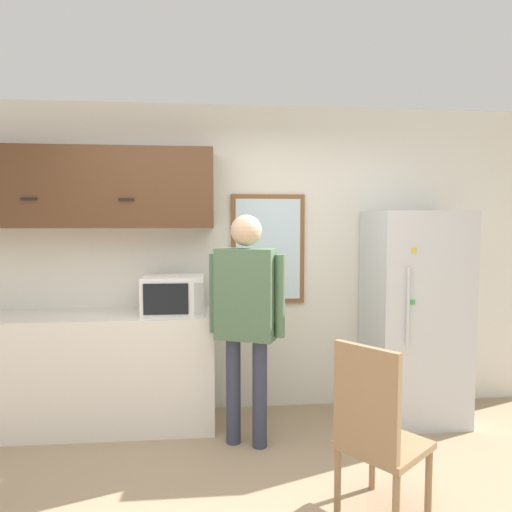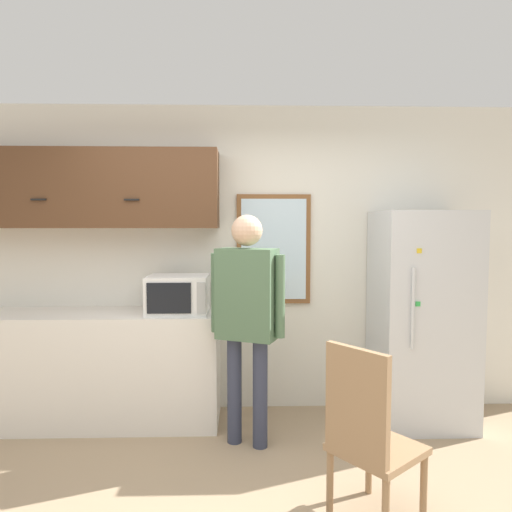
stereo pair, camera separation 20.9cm
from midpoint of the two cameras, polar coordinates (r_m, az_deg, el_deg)
name	(u,v)px [view 1 (the left image)]	position (r m, az deg, el deg)	size (l,w,h in m)	color
back_wall	(224,259)	(4.09, -5.44, -0.41)	(6.00, 0.06, 2.70)	silver
counter	(85,371)	(4.11, -22.02, -13.22)	(2.11, 0.58, 0.93)	silver
upper_cabinets	(84,188)	(4.06, -22.08, 7.86)	(2.11, 0.36, 0.65)	#51331E
microwave	(174,295)	(3.80, -11.78, -4.79)	(0.49, 0.42, 0.31)	white
person	(246,306)	(3.39, -3.00, -6.22)	(0.54, 0.37, 1.73)	#33384C
refrigerator	(414,315)	(4.11, 17.72, -7.10)	(0.75, 0.69, 1.77)	silver
chair	(375,429)	(2.74, 12.45, -20.38)	(0.60, 0.60, 1.02)	#997551
window	(268,249)	(4.06, 0.01, 0.86)	(0.65, 0.05, 0.97)	brown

